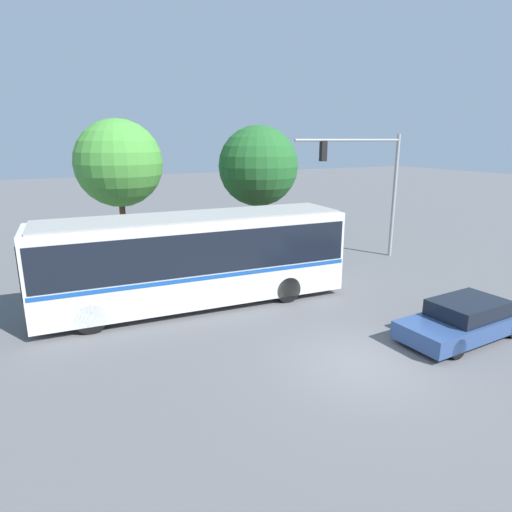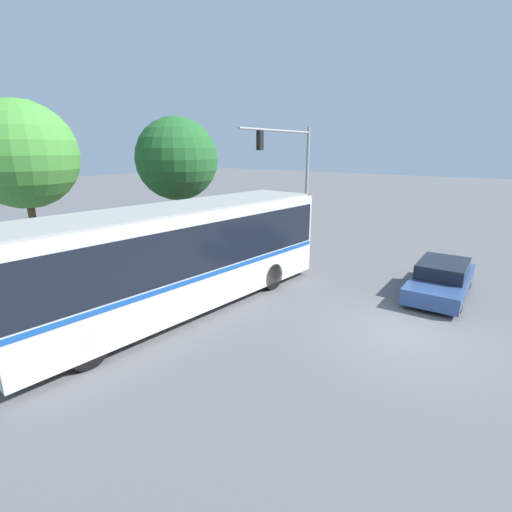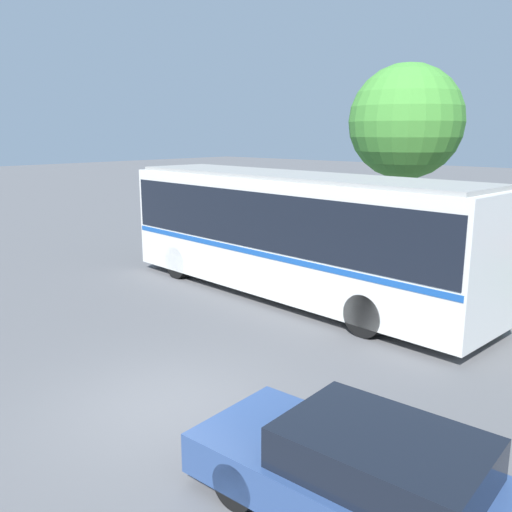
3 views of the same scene
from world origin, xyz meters
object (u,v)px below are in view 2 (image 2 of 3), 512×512
street_tree_left (22,155)px  traffic_light_pole (293,165)px  sedan_foreground (441,279)px  city_bus (181,252)px  street_tree_centre (177,159)px

street_tree_left → traffic_light_pole: bearing=-28.2°
street_tree_left → sedan_foreground: bearing=-62.7°
city_bus → street_tree_centre: 10.05m
sedan_foreground → street_tree_left: (-7.58, 14.70, 4.31)m
traffic_light_pole → street_tree_left: size_ratio=0.89×
city_bus → sedan_foreground: city_bus is taller
city_bus → street_tree_left: street_tree_left is taller
traffic_light_pole → street_tree_left: (-11.20, 5.99, 0.60)m
city_bus → street_tree_left: 8.72m
traffic_light_pole → street_tree_centre: size_ratio=0.92×
sedan_foreground → traffic_light_pole: bearing=-115.5°
sedan_foreground → traffic_light_pole: size_ratio=0.73×
city_bus → traffic_light_pole: 10.65m
city_bus → street_tree_left: (-1.03, 8.14, 2.94)m
sedan_foreground → street_tree_left: bearing=-65.6°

